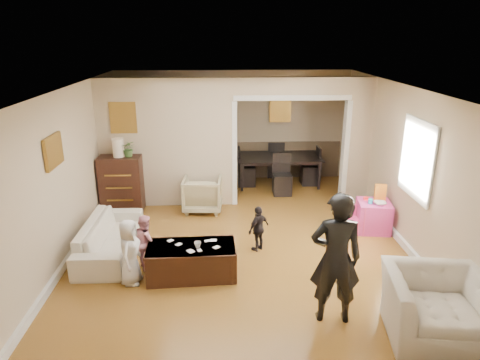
{
  "coord_description": "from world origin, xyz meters",
  "views": [
    {
      "loc": [
        -0.32,
        -6.68,
        3.4
      ],
      "look_at": [
        0.0,
        0.2,
        1.05
      ],
      "focal_mm": 32.24,
      "sensor_mm": 36.0,
      "label": 1
    }
  ],
  "objects_px": {
    "armchair_back": "(203,194)",
    "armchair_front": "(438,307)",
    "sofa": "(110,237)",
    "coffee_cup": "(198,245)",
    "dining_table": "(278,171)",
    "adult_person": "(336,259)",
    "child_toddler": "(259,228)",
    "cyan_cup": "(370,201)",
    "coffee_table": "(192,261)",
    "table_lamp": "(118,148)",
    "dresser": "(122,184)",
    "child_kneel_b": "(146,241)",
    "play_table": "(373,216)",
    "child_kneel_a": "(130,252)"
  },
  "relations": [
    {
      "from": "armchair_back",
      "to": "armchair_front",
      "type": "xyz_separation_m",
      "value": [
        2.88,
        -3.96,
        0.03
      ]
    },
    {
      "from": "sofa",
      "to": "coffee_cup",
      "type": "relative_size",
      "value": 19.66
    },
    {
      "from": "dining_table",
      "to": "adult_person",
      "type": "bearing_deg",
      "value": -90.38
    },
    {
      "from": "armchair_back",
      "to": "child_toddler",
      "type": "xyz_separation_m",
      "value": [
        0.97,
        -1.75,
        0.03
      ]
    },
    {
      "from": "cyan_cup",
      "to": "coffee_table",
      "type": "bearing_deg",
      "value": -156.26
    },
    {
      "from": "armchair_front",
      "to": "table_lamp",
      "type": "bearing_deg",
      "value": 146.6
    },
    {
      "from": "dresser",
      "to": "cyan_cup",
      "type": "bearing_deg",
      "value": -14.65
    },
    {
      "from": "cyan_cup",
      "to": "child_kneel_b",
      "type": "distance_m",
      "value": 3.93
    },
    {
      "from": "armchair_back",
      "to": "child_toddler",
      "type": "relative_size",
      "value": 1.0
    },
    {
      "from": "armchair_front",
      "to": "child_kneel_b",
      "type": "relative_size",
      "value": 1.4
    },
    {
      "from": "armchair_back",
      "to": "armchair_front",
      "type": "height_order",
      "value": "armchair_front"
    },
    {
      "from": "armchair_front",
      "to": "play_table",
      "type": "bearing_deg",
      "value": 93.93
    },
    {
      "from": "armchair_front",
      "to": "cyan_cup",
      "type": "height_order",
      "value": "armchair_front"
    },
    {
      "from": "coffee_cup",
      "to": "child_toddler",
      "type": "bearing_deg",
      "value": 40.1
    },
    {
      "from": "coffee_table",
      "to": "dining_table",
      "type": "xyz_separation_m",
      "value": [
        1.8,
        3.98,
        0.1
      ]
    },
    {
      "from": "play_table",
      "to": "dining_table",
      "type": "bearing_deg",
      "value": 118.29
    },
    {
      "from": "armchair_back",
      "to": "coffee_table",
      "type": "distance_m",
      "value": 2.5
    },
    {
      "from": "armchair_front",
      "to": "adult_person",
      "type": "height_order",
      "value": "adult_person"
    },
    {
      "from": "armchair_back",
      "to": "armchair_front",
      "type": "relative_size",
      "value": 0.66
    },
    {
      "from": "play_table",
      "to": "adult_person",
      "type": "relative_size",
      "value": 0.33
    },
    {
      "from": "coffee_cup",
      "to": "child_toddler",
      "type": "distance_m",
      "value": 1.25
    },
    {
      "from": "armchair_back",
      "to": "table_lamp",
      "type": "bearing_deg",
      "value": 1.69
    },
    {
      "from": "coffee_table",
      "to": "sofa",
      "type": "bearing_deg",
      "value": 150.43
    },
    {
      "from": "play_table",
      "to": "child_kneel_a",
      "type": "relative_size",
      "value": 0.58
    },
    {
      "from": "armchair_back",
      "to": "dining_table",
      "type": "relative_size",
      "value": 0.4
    },
    {
      "from": "armchair_back",
      "to": "table_lamp",
      "type": "xyz_separation_m",
      "value": [
        -1.61,
        0.06,
        0.95
      ]
    },
    {
      "from": "table_lamp",
      "to": "dresser",
      "type": "bearing_deg",
      "value": 0.0
    },
    {
      "from": "table_lamp",
      "to": "dining_table",
      "type": "height_order",
      "value": "table_lamp"
    },
    {
      "from": "armchair_back",
      "to": "adult_person",
      "type": "distance_m",
      "value": 4.03
    },
    {
      "from": "dresser",
      "to": "coffee_cup",
      "type": "relative_size",
      "value": 11.64
    },
    {
      "from": "child_toddler",
      "to": "child_kneel_b",
      "type": "bearing_deg",
      "value": -28.94
    },
    {
      "from": "play_table",
      "to": "child_toddler",
      "type": "xyz_separation_m",
      "value": [
        -2.13,
        -0.66,
        0.11
      ]
    },
    {
      "from": "armchair_front",
      "to": "sofa",
      "type": "bearing_deg",
      "value": 161.13
    },
    {
      "from": "coffee_table",
      "to": "adult_person",
      "type": "xyz_separation_m",
      "value": [
        1.81,
        -1.1,
        0.61
      ]
    },
    {
      "from": "cyan_cup",
      "to": "dining_table",
      "type": "bearing_deg",
      "value": 116.1
    },
    {
      "from": "dresser",
      "to": "child_kneel_a",
      "type": "height_order",
      "value": "dresser"
    },
    {
      "from": "cyan_cup",
      "to": "child_toddler",
      "type": "relative_size",
      "value": 0.1
    },
    {
      "from": "armchair_back",
      "to": "child_kneel_b",
      "type": "height_order",
      "value": "child_kneel_b"
    },
    {
      "from": "armchair_front",
      "to": "adult_person",
      "type": "xyz_separation_m",
      "value": [
        -1.15,
        0.36,
        0.46
      ]
    },
    {
      "from": "child_kneel_b",
      "to": "dresser",
      "type": "bearing_deg",
      "value": -3.2
    },
    {
      "from": "armchair_front",
      "to": "table_lamp",
      "type": "relative_size",
      "value": 3.27
    },
    {
      "from": "sofa",
      "to": "table_lamp",
      "type": "bearing_deg",
      "value": 5.83
    },
    {
      "from": "table_lamp",
      "to": "play_table",
      "type": "height_order",
      "value": "table_lamp"
    },
    {
      "from": "dining_table",
      "to": "adult_person",
      "type": "relative_size",
      "value": 1.15
    },
    {
      "from": "dresser",
      "to": "cyan_cup",
      "type": "xyz_separation_m",
      "value": [
        4.62,
        -1.21,
        0.02
      ]
    },
    {
      "from": "sofa",
      "to": "table_lamp",
      "type": "relative_size",
      "value": 5.27
    },
    {
      "from": "coffee_table",
      "to": "play_table",
      "type": "xyz_separation_m",
      "value": [
        3.18,
        1.41,
        0.03
      ]
    },
    {
      "from": "sofa",
      "to": "dining_table",
      "type": "relative_size",
      "value": 0.97
    },
    {
      "from": "child_kneel_a",
      "to": "table_lamp",
      "type": "bearing_deg",
      "value": 20.73
    },
    {
      "from": "coffee_table",
      "to": "dining_table",
      "type": "distance_m",
      "value": 4.37
    }
  ]
}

